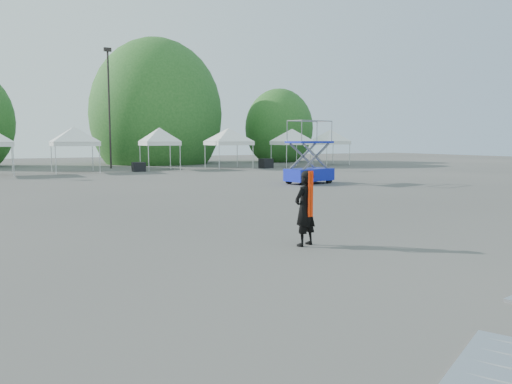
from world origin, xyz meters
name	(u,v)px	position (x,y,z in m)	size (l,w,h in m)	color
ground	(259,241)	(0.00, 0.00, 0.00)	(120.00, 120.00, 0.00)	#474442
light_pole_east	(109,101)	(3.00, 32.00, 5.52)	(0.60, 0.25, 9.80)	black
tree_mid_e	(156,115)	(9.00, 39.00, 4.84)	(5.12, 5.12, 7.79)	#382314
tree_far_e	(279,128)	(22.00, 37.00, 3.63)	(3.84, 3.84, 5.84)	#382314
tent_e	(74,130)	(-0.34, 27.92, 3.06)	(4.43, 4.43, 3.88)	silver
tent_f	(159,131)	(6.06, 28.25, 3.06)	(3.82, 3.82, 3.88)	silver
tent_g	(228,131)	(11.69, 27.54, 3.06)	(4.52, 4.52, 3.88)	silver
tent_h	(292,132)	(17.64, 27.23, 3.06)	(4.05, 4.05, 3.88)	silver
tent_extra_8	(330,132)	(22.70, 28.55, 3.06)	(3.97, 3.97, 3.88)	silver
man	(305,208)	(0.67, -0.95, 0.85)	(0.72, 0.60, 1.70)	black
scissor_lift	(309,152)	(9.61, 12.36, 1.71)	(2.85, 1.85, 3.40)	#0D0CA0
crate_mid	(139,167)	(4.00, 26.84, 0.35)	(0.90, 0.70, 0.70)	black
crate_east	(266,163)	(14.63, 26.45, 0.40)	(1.02, 0.80, 0.80)	black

